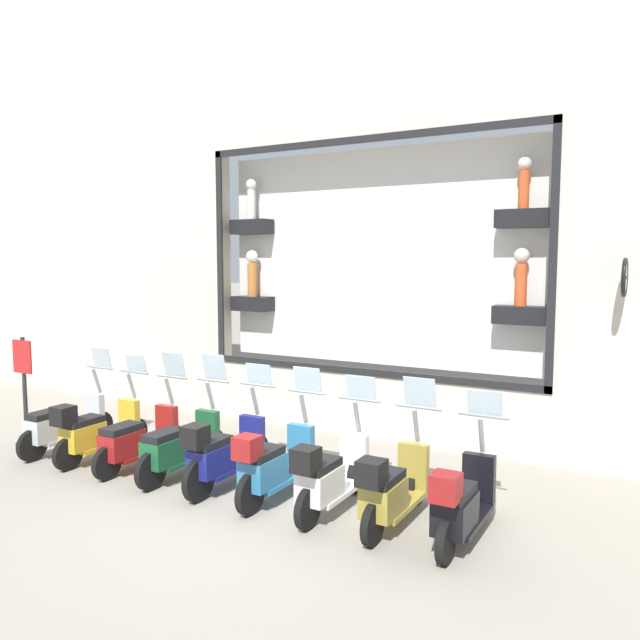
{
  "coord_description": "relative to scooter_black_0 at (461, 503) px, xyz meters",
  "views": [
    {
      "loc": [
        -6.15,
        -4.55,
        3.09
      ],
      "look_at": [
        1.79,
        -0.07,
        2.2
      ],
      "focal_mm": 35.0,
      "sensor_mm": 36.0,
      "label": 1
    }
  ],
  "objects": [
    {
      "name": "scooter_teal_3",
      "position": [
        0.01,
        2.45,
        0.02
      ],
      "size": [
        1.8,
        0.6,
        1.61
      ],
      "color": "black",
      "rests_on": "ground_plane"
    },
    {
      "name": "shop_sign_post",
      "position": [
        0.05,
        7.44,
        0.52
      ],
      "size": [
        0.36,
        0.45,
        1.81
      ],
      "color": "#232326",
      "rests_on": "ground_plane"
    },
    {
      "name": "scooter_green_5",
      "position": [
        0.07,
        4.09,
        -0.02
      ],
      "size": [
        1.8,
        0.6,
        1.67
      ],
      "color": "black",
      "rests_on": "ground_plane"
    },
    {
      "name": "scooter_silver_8",
      "position": [
        0.07,
        6.54,
        -0.03
      ],
      "size": [
        1.8,
        0.6,
        1.6
      ],
      "color": "black",
      "rests_on": "ground_plane"
    },
    {
      "name": "scooter_navy_4",
      "position": [
        0.02,
        3.27,
        0.03
      ],
      "size": [
        1.81,
        0.6,
        1.59
      ],
      "color": "black",
      "rests_on": "ground_plane"
    },
    {
      "name": "scooter_yellow_7",
      "position": [
        0.0,
        5.72,
        0.01
      ],
      "size": [
        1.8,
        0.61,
        1.53
      ],
      "color": "black",
      "rests_on": "ground_plane"
    },
    {
      "name": "ground_plane",
      "position": [
        -0.27,
        2.68,
        -0.46
      ],
      "size": [
        120.0,
        120.0,
        0.0
      ],
      "primitive_type": "plane",
      "color": "gray"
    },
    {
      "name": "scooter_red_6",
      "position": [
        0.07,
        4.91,
        -0.03
      ],
      "size": [
        1.8,
        0.61,
        1.64
      ],
      "color": "black",
      "rests_on": "ground_plane"
    },
    {
      "name": "scooter_black_0",
      "position": [
        0.0,
        0.0,
        0.0
      ],
      "size": [
        1.79,
        0.61,
        1.54
      ],
      "color": "black",
      "rests_on": "ground_plane"
    },
    {
      "name": "scooter_white_2",
      "position": [
        0.01,
        1.64,
        0.01
      ],
      "size": [
        1.8,
        0.6,
        1.56
      ],
      "color": "black",
      "rests_on": "ground_plane"
    },
    {
      "name": "building_facade",
      "position": [
        3.33,
        2.68,
        4.53
      ],
      "size": [
        1.19,
        36.0,
        9.74
      ],
      "color": "beige",
      "rests_on": "ground_plane"
    },
    {
      "name": "scooter_olive_1",
      "position": [
        0.0,
        0.82,
        0.01
      ],
      "size": [
        1.79,
        0.6,
        1.62
      ],
      "color": "black",
      "rests_on": "ground_plane"
    }
  ]
}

